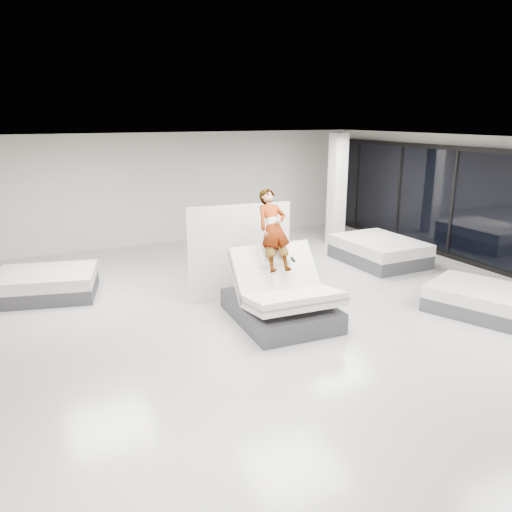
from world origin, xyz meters
name	(u,v)px	position (x,y,z in m)	size (l,w,h in m)	color
room	(299,238)	(0.00, 0.00, 1.60)	(14.00, 14.04, 3.20)	#B0AFA6
hero_bed	(281,299)	(-0.20, 0.24, 0.42)	(1.74, 2.23, 1.44)	#3A3A3F
person	(274,247)	(-0.18, 0.58, 1.33)	(0.58, 0.38, 1.58)	slate
remote	(293,259)	(0.02, 0.22, 1.15)	(0.05, 0.14, 0.03)	black
divider_panel	(240,252)	(-0.35, 1.70, 0.98)	(2.15, 0.10, 1.95)	silver
flat_bed_right_far	(379,251)	(3.92, 2.44, 0.30)	(1.67, 2.22, 0.61)	#3A3A3F
flat_bed_right_near	(483,300)	(3.43, -1.16, 0.26)	(2.01, 2.27, 0.52)	#3A3A3F
flat_bed_left_far	(46,284)	(-3.97, 3.54, 0.27)	(2.28, 1.93, 0.54)	#3A3A3F
column	(337,190)	(4.00, 4.50, 1.60)	(0.40, 0.40, 3.20)	silver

